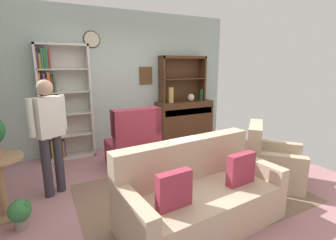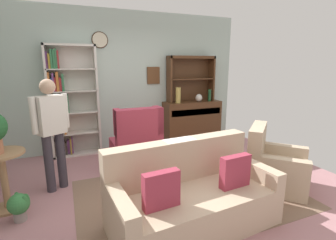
{
  "view_description": "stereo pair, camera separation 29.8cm",
  "coord_description": "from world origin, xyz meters",
  "px_view_note": "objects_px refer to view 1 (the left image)",
  "views": [
    {
      "loc": [
        -1.53,
        -2.95,
        1.75
      ],
      "look_at": [
        0.1,
        0.2,
        0.95
      ],
      "focal_mm": 26.65,
      "sensor_mm": 36.0,
      "label": 1
    },
    {
      "loc": [
        -1.26,
        -3.07,
        1.75
      ],
      "look_at": [
        0.1,
        0.2,
        0.95
      ],
      "focal_mm": 26.65,
      "sensor_mm": 36.0,
      "label": 2
    }
  ],
  "objects_px": {
    "vase_tall": "(171,95)",
    "person_reading": "(49,130)",
    "book_stack": "(156,164)",
    "sideboard_hutch": "(182,72)",
    "couch_floral": "(199,196)",
    "bookshelf": "(61,104)",
    "vase_round": "(191,97)",
    "bottle_wine": "(201,95)",
    "wingback_chair": "(133,145)",
    "potted_plant_small": "(20,212)",
    "coffee_table": "(161,167)",
    "sideboard": "(184,119)",
    "plant_stand": "(1,181)",
    "armchair_floral": "(271,164)"
  },
  "relations": [
    {
      "from": "vase_tall",
      "to": "person_reading",
      "type": "distance_m",
      "value": 2.75
    },
    {
      "from": "book_stack",
      "to": "sideboard_hutch",
      "type": "bearing_deg",
      "value": 52.16
    },
    {
      "from": "vase_tall",
      "to": "couch_floral",
      "type": "height_order",
      "value": "vase_tall"
    },
    {
      "from": "couch_floral",
      "to": "book_stack",
      "type": "relative_size",
      "value": 8.89
    },
    {
      "from": "bookshelf",
      "to": "vase_round",
      "type": "xyz_separation_m",
      "value": [
        2.72,
        -0.15,
        -0.03
      ]
    },
    {
      "from": "sideboard_hutch",
      "to": "vase_round",
      "type": "xyz_separation_m",
      "value": [
        0.13,
        -0.18,
        -0.55
      ]
    },
    {
      "from": "sideboard_hutch",
      "to": "vase_round",
      "type": "height_order",
      "value": "sideboard_hutch"
    },
    {
      "from": "bookshelf",
      "to": "couch_floral",
      "type": "distance_m",
      "value": 3.12
    },
    {
      "from": "vase_tall",
      "to": "bottle_wine",
      "type": "relative_size",
      "value": 1.26
    },
    {
      "from": "person_reading",
      "to": "bottle_wine",
      "type": "bearing_deg",
      "value": 20.48
    },
    {
      "from": "vase_round",
      "to": "wingback_chair",
      "type": "xyz_separation_m",
      "value": [
        -1.69,
        -0.84,
        -0.62
      ]
    },
    {
      "from": "potted_plant_small",
      "to": "coffee_table",
      "type": "xyz_separation_m",
      "value": [
        1.71,
        0.04,
        0.16
      ]
    },
    {
      "from": "sideboard",
      "to": "couch_floral",
      "type": "bearing_deg",
      "value": -117.95
    },
    {
      "from": "coffee_table",
      "to": "book_stack",
      "type": "bearing_deg",
      "value": -144.36
    },
    {
      "from": "plant_stand",
      "to": "book_stack",
      "type": "distance_m",
      "value": 1.81
    },
    {
      "from": "couch_floral",
      "to": "potted_plant_small",
      "type": "distance_m",
      "value": 1.95
    },
    {
      "from": "armchair_floral",
      "to": "vase_round",
      "type": "bearing_deg",
      "value": 88.43
    },
    {
      "from": "bookshelf",
      "to": "potted_plant_small",
      "type": "relative_size",
      "value": 6.47
    },
    {
      "from": "couch_floral",
      "to": "wingback_chair",
      "type": "xyz_separation_m",
      "value": [
        -0.11,
        1.82,
        0.07
      ]
    },
    {
      "from": "sideboard_hutch",
      "to": "bottle_wine",
      "type": "xyz_separation_m",
      "value": [
        0.39,
        -0.2,
        -0.51
      ]
    },
    {
      "from": "armchair_floral",
      "to": "wingback_chair",
      "type": "bearing_deg",
      "value": 137.28
    },
    {
      "from": "bottle_wine",
      "to": "potted_plant_small",
      "type": "distance_m",
      "value": 4.15
    },
    {
      "from": "person_reading",
      "to": "sideboard",
      "type": "bearing_deg",
      "value": 24.52
    },
    {
      "from": "plant_stand",
      "to": "coffee_table",
      "type": "relative_size",
      "value": 0.92
    },
    {
      "from": "wingback_chair",
      "to": "coffee_table",
      "type": "xyz_separation_m",
      "value": [
        0.05,
        -0.99,
        -0.03
      ]
    },
    {
      "from": "sideboard",
      "to": "coffee_table",
      "type": "height_order",
      "value": "sideboard"
    },
    {
      "from": "plant_stand",
      "to": "book_stack",
      "type": "xyz_separation_m",
      "value": [
        1.78,
        -0.36,
        0.0
      ]
    },
    {
      "from": "vase_tall",
      "to": "book_stack",
      "type": "height_order",
      "value": "vase_tall"
    },
    {
      "from": "vase_tall",
      "to": "couch_floral",
      "type": "relative_size",
      "value": 0.18
    },
    {
      "from": "bottle_wine",
      "to": "couch_floral",
      "type": "distance_m",
      "value": 3.31
    },
    {
      "from": "wingback_chair",
      "to": "potted_plant_small",
      "type": "xyz_separation_m",
      "value": [
        -1.66,
        -1.03,
        -0.19
      ]
    },
    {
      "from": "sideboard",
      "to": "person_reading",
      "type": "distance_m",
      "value": 3.15
    },
    {
      "from": "vase_tall",
      "to": "potted_plant_small",
      "type": "distance_m",
      "value": 3.51
    },
    {
      "from": "armchair_floral",
      "to": "wingback_chair",
      "type": "relative_size",
      "value": 1.03
    },
    {
      "from": "person_reading",
      "to": "book_stack",
      "type": "xyz_separation_m",
      "value": [
        1.22,
        -0.68,
        -0.45
      ]
    },
    {
      "from": "vase_round",
      "to": "wingback_chair",
      "type": "distance_m",
      "value": 1.99
    },
    {
      "from": "armchair_floral",
      "to": "bottle_wine",
      "type": "bearing_deg",
      "value": 82.06
    },
    {
      "from": "sideboard",
      "to": "book_stack",
      "type": "xyz_separation_m",
      "value": [
        -1.62,
        -1.98,
        -0.05
      ]
    },
    {
      "from": "coffee_table",
      "to": "person_reading",
      "type": "bearing_deg",
      "value": 155.59
    },
    {
      "from": "sideboard_hutch",
      "to": "plant_stand",
      "type": "distance_m",
      "value": 3.98
    },
    {
      "from": "sideboard_hutch",
      "to": "vase_tall",
      "type": "relative_size",
      "value": 3.27
    },
    {
      "from": "armchair_floral",
      "to": "plant_stand",
      "type": "height_order",
      "value": "armchair_floral"
    },
    {
      "from": "couch_floral",
      "to": "armchair_floral",
      "type": "relative_size",
      "value": 1.72
    },
    {
      "from": "wingback_chair",
      "to": "armchair_floral",
      "type": "bearing_deg",
      "value": -42.72
    },
    {
      "from": "bottle_wine",
      "to": "plant_stand",
      "type": "height_order",
      "value": "bottle_wine"
    },
    {
      "from": "sideboard",
      "to": "potted_plant_small",
      "type": "distance_m",
      "value": 3.78
    },
    {
      "from": "sideboard",
      "to": "person_reading",
      "type": "bearing_deg",
      "value": -155.48
    },
    {
      "from": "bookshelf",
      "to": "wingback_chair",
      "type": "bearing_deg",
      "value": -44.1
    },
    {
      "from": "bookshelf",
      "to": "wingback_chair",
      "type": "distance_m",
      "value": 1.57
    },
    {
      "from": "couch_floral",
      "to": "plant_stand",
      "type": "bearing_deg",
      "value": 150.38
    }
  ]
}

